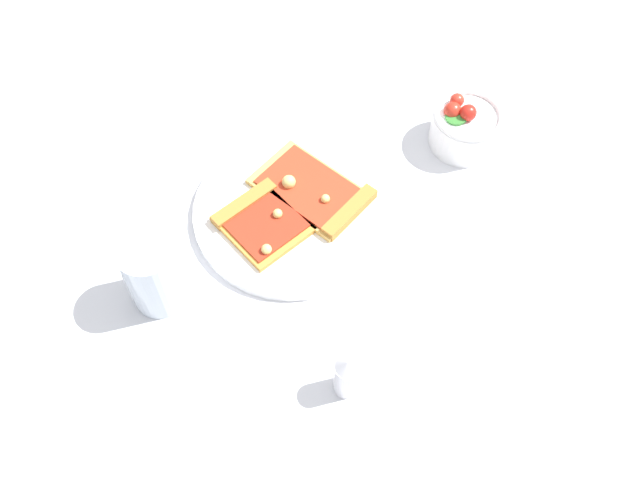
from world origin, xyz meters
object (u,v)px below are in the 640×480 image
pepper_shaker (347,375)px  plate (293,211)px  soda_glass (154,274)px  salad_bowl (465,126)px  pizza_slice_near (317,191)px  pizza_slice_far (261,221)px

pepper_shaker → plate: bearing=-118.4°
plate → soda_glass: size_ratio=2.51×
plate → salad_bowl: size_ratio=2.73×
pizza_slice_near → pizza_slice_far: size_ratio=1.44×
pizza_slice_far → pepper_shaker: 0.25m
salad_bowl → pepper_shaker: bearing=21.4°
pizza_slice_far → pepper_shaker: (0.08, 0.24, 0.02)m
pizza_slice_far → salad_bowl: salad_bowl is taller
pizza_slice_far → salad_bowl: 0.33m
salad_bowl → pizza_slice_near: bearing=-17.0°
plate → pizza_slice_near: (-0.04, 0.01, 0.01)m
salad_bowl → pepper_shaker: size_ratio=1.34×
plate → salad_bowl: (-0.27, 0.08, 0.03)m
pizza_slice_near → pizza_slice_far: bearing=-9.9°
soda_glass → plate: bearing=173.7°
plate → pepper_shaker: (0.12, 0.23, 0.03)m
salad_bowl → pepper_shaker: (0.40, 0.16, 0.00)m
pizza_slice_near → pepper_shaker: size_ratio=2.18×
pizza_slice_near → soda_glass: soda_glass is taller
plate → salad_bowl: salad_bowl is taller
pizza_slice_near → pepper_shaker: pepper_shaker is taller
soda_glass → pepper_shaker: size_ratio=1.46×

